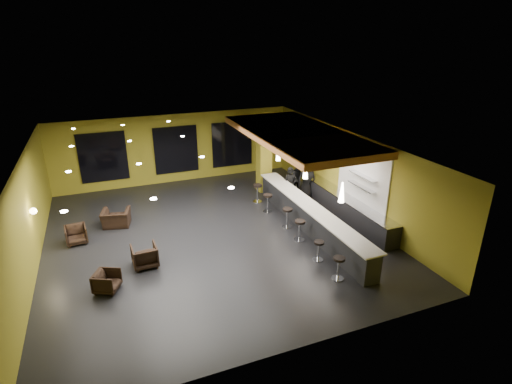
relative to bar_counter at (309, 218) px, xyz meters
name	(u,v)px	position (x,y,z in m)	size (l,w,h in m)	color
floor	(213,236)	(-3.65, 1.00, -0.55)	(12.00, 13.00, 0.10)	black
ceiling	(209,145)	(-3.65, 1.00, 3.05)	(12.00, 13.00, 0.10)	black
wall_back	(176,148)	(-3.65, 7.55, 1.25)	(12.00, 0.10, 3.50)	olive
wall_front	(289,293)	(-3.65, -5.55, 1.25)	(12.00, 0.10, 3.50)	olive
wall_left	(26,219)	(-9.70, 1.00, 1.25)	(0.10, 13.00, 3.50)	olive
wall_right	(350,173)	(2.40, 1.00, 1.25)	(0.10, 13.00, 3.50)	olive
wood_soffit	(297,134)	(0.35, 2.00, 2.86)	(3.60, 8.00, 0.28)	#AD6632
window_left	(103,157)	(-7.15, 7.44, 1.20)	(2.20, 0.06, 2.40)	black
window_center	(176,150)	(-3.65, 7.44, 1.20)	(2.20, 0.06, 2.40)	black
window_right	(232,144)	(-0.65, 7.44, 1.20)	(2.20, 0.06, 2.40)	black
tile_backsplash	(363,175)	(2.31, 0.00, 1.50)	(0.06, 3.20, 2.40)	white
bar_counter	(309,218)	(0.00, 0.00, 0.00)	(0.60, 8.00, 1.00)	black
bar_top	(310,206)	(0.00, 0.00, 0.52)	(0.78, 8.10, 0.05)	silver
prep_counter	(346,207)	(2.00, 0.50, -0.07)	(0.70, 6.00, 0.86)	black
prep_top	(347,197)	(2.00, 0.50, 0.39)	(0.72, 6.00, 0.03)	silver
wall_shelf_lower	(362,186)	(2.17, -0.20, 1.10)	(0.30, 1.50, 0.03)	silver
wall_shelf_upper	(363,176)	(2.17, -0.20, 1.55)	(0.30, 1.50, 0.03)	silver
column	(264,156)	(0.00, 4.60, 1.25)	(0.60, 0.60, 3.50)	olive
wall_sconce	(33,211)	(-9.53, 1.50, 1.30)	(0.22, 0.22, 0.22)	#FFE5B2
pendant_0	(342,192)	(0.00, -2.00, 1.85)	(0.20, 0.20, 0.70)	white
pendant_1	(306,170)	(0.00, 0.50, 1.85)	(0.20, 0.20, 0.70)	white
pendant_2	(278,153)	(0.00, 3.00, 1.85)	(0.20, 0.20, 0.70)	white
staff_a	(290,185)	(0.54, 2.79, 0.33)	(0.61, 0.40, 1.66)	black
staff_b	(298,179)	(1.29, 3.44, 0.32)	(0.80, 0.62, 1.64)	black
staff_c	(307,179)	(1.47, 2.96, 0.43)	(0.90, 0.59, 1.85)	black
armchair_a	(107,281)	(-7.56, -1.24, -0.18)	(0.67, 0.69, 0.63)	black
armchair_b	(145,256)	(-6.32, -0.25, -0.13)	(0.80, 0.82, 0.75)	black
armchair_c	(76,235)	(-8.46, 2.27, -0.16)	(0.72, 0.74, 0.68)	black
armchair_d	(116,218)	(-7.00, 3.19, -0.16)	(1.06, 0.92, 0.69)	black
bar_stool_0	(339,265)	(-0.79, -3.30, -0.01)	(0.39, 0.39, 0.77)	silver
bar_stool_1	(319,248)	(-0.79, -2.08, -0.04)	(0.36, 0.36, 0.71)	silver
bar_stool_2	(300,228)	(-0.74, -0.59, 0.02)	(0.41, 0.41, 0.81)	silver
bar_stool_3	(287,215)	(-0.70, 0.54, 0.02)	(0.41, 0.41, 0.81)	silver
bar_stool_4	(268,201)	(-0.84, 2.17, 0.02)	(0.41, 0.41, 0.81)	silver
bar_stool_5	(257,191)	(-0.84, 3.35, 0.04)	(0.43, 0.43, 0.85)	silver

